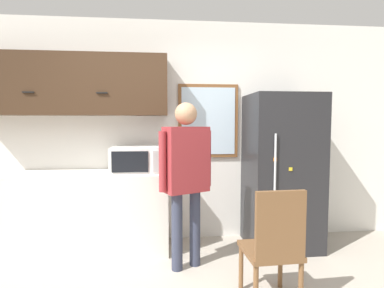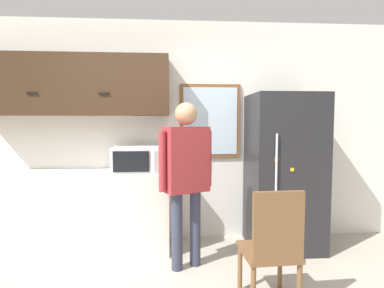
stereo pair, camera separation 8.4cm
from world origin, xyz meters
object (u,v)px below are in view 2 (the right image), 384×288
(microwave, at_px, (138,159))
(chair, at_px, (272,245))
(refrigerator, at_px, (284,172))
(person, at_px, (186,168))

(microwave, distance_m, chair, 1.75)
(refrigerator, bearing_deg, person, -159.40)
(microwave, relative_size, chair, 0.58)
(person, distance_m, chair, 1.08)
(microwave, relative_size, refrigerator, 0.31)
(person, height_order, chair, person)
(person, bearing_deg, chair, -72.94)
(refrigerator, bearing_deg, microwave, 178.61)
(refrigerator, bearing_deg, chair, -114.28)
(microwave, height_order, refrigerator, refrigerator)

